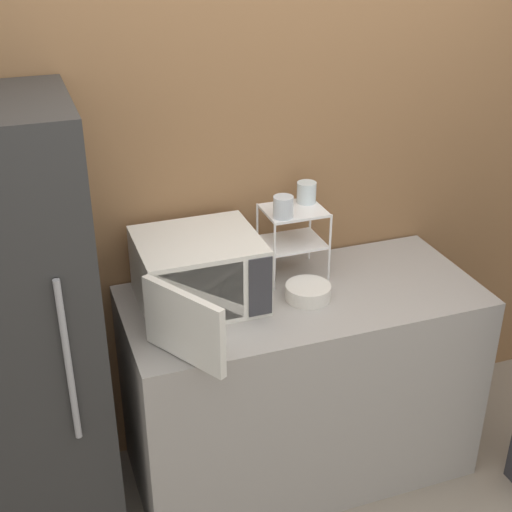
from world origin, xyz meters
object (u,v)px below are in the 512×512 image
bowl (308,292)px  microwave (198,273)px  glass_back_right (306,192)px  dish_rack (293,228)px  refrigerator (5,346)px  glass_front_left (283,207)px

bowl → microwave: bearing=165.7°
microwave → glass_back_right: (0.54, 0.16, 0.21)m
microwave → bowl: size_ratio=4.04×
dish_rack → glass_back_right: 0.16m
dish_rack → bowl: 0.29m
dish_rack → glass_back_right: bearing=33.9°
refrigerator → dish_rack: bearing=7.0°
bowl → glass_front_left: bearing=108.2°
glass_front_left → dish_rack: bearing=39.6°
microwave → dish_rack: 0.48m
glass_back_right → bowl: 0.44m
glass_front_left → refrigerator: 1.21m
glass_back_right → refrigerator: 1.37m
glass_front_left → bowl: size_ratio=0.48×
microwave → glass_front_left: size_ratio=8.48×
glass_front_left → bowl: 0.37m
glass_front_left → bowl: glass_front_left is taller
microwave → glass_back_right: size_ratio=8.48×
dish_rack → glass_back_right: glass_back_right is taller
bowl → glass_back_right: bearing=70.0°
dish_rack → glass_front_left: bearing=-140.4°
dish_rack → glass_back_right: (0.08, 0.05, 0.13)m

